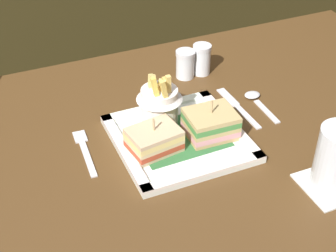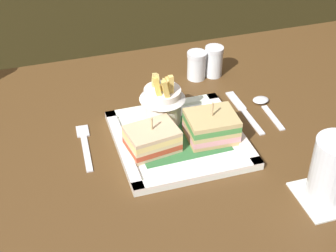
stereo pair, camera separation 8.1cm
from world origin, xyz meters
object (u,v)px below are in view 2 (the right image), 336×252
(dining_table, at_px, (157,183))
(spoon, at_px, (264,104))
(knife, at_px, (243,110))
(pepper_shaker, at_px, (214,63))
(sandwich_half_left, at_px, (152,139))
(sandwich_half_right, at_px, (211,127))
(square_plate, at_px, (179,140))
(fries_cup, at_px, (163,99))
(salt_shaker, at_px, (196,67))
(water_glass, at_px, (333,174))
(fork, at_px, (85,144))

(dining_table, distance_m, spoon, 0.28)
(dining_table, bearing_deg, knife, 13.96)
(spoon, height_order, pepper_shaker, pepper_shaker)
(sandwich_half_left, distance_m, pepper_shaker, 0.31)
(sandwich_half_right, xyz_separation_m, spoon, (0.15, 0.08, -0.03))
(square_plate, bearing_deg, pepper_shaker, 54.55)
(fries_cup, bearing_deg, sandwich_half_left, -119.24)
(salt_shaker, height_order, pepper_shaker, pepper_shaker)
(water_glass, bearing_deg, fries_cup, 126.30)
(knife, relative_size, spoon, 1.35)
(water_glass, bearing_deg, salt_shaker, 100.36)
(sandwich_half_right, relative_size, knife, 0.59)
(fries_cup, xyz_separation_m, fork, (-0.16, -0.02, -0.06))
(dining_table, xyz_separation_m, knife, (0.20, 0.05, 0.11))
(spoon, height_order, salt_shaker, salt_shaker)
(fork, height_order, knife, same)
(fork, xyz_separation_m, salt_shaker, (0.29, 0.17, 0.03))
(fork, bearing_deg, spoon, 2.73)
(dining_table, distance_m, pepper_shaker, 0.31)
(fork, height_order, spoon, spoon)
(fork, distance_m, spoon, 0.39)
(fries_cup, bearing_deg, salt_shaker, 50.47)
(square_plate, distance_m, fork, 0.18)
(salt_shaker, distance_m, pepper_shaker, 0.04)
(square_plate, distance_m, sandwich_half_right, 0.07)
(fries_cup, xyz_separation_m, salt_shaker, (0.13, 0.15, -0.03))
(dining_table, relative_size, fork, 9.84)
(knife, bearing_deg, sandwich_half_left, -160.79)
(water_glass, xyz_separation_m, knife, (-0.03, 0.28, -0.05))
(fries_cup, height_order, spoon, fries_cup)
(spoon, bearing_deg, pepper_shaker, 110.24)
(pepper_shaker, bearing_deg, square_plate, -125.45)
(salt_shaker, bearing_deg, sandwich_half_left, -126.34)
(dining_table, bearing_deg, fries_cup, 61.90)
(fork, bearing_deg, salt_shaker, 30.60)
(fries_cup, height_order, pepper_shaker, fries_cup)
(salt_shaker, bearing_deg, knife, -72.26)
(sandwich_half_left, relative_size, spoon, 0.85)
(water_glass, bearing_deg, sandwich_half_right, 123.30)
(water_glass, distance_m, pepper_shaker, 0.44)
(square_plate, height_order, spoon, square_plate)
(fries_cup, distance_m, knife, 0.19)
(sandwich_half_left, xyz_separation_m, knife, (0.22, 0.08, -0.03))
(fries_cup, bearing_deg, pepper_shaker, 42.34)
(dining_table, height_order, pepper_shaker, pepper_shaker)
(square_plate, relative_size, sandwich_half_left, 2.39)
(sandwich_half_right, height_order, fries_cup, fries_cup)
(dining_table, relative_size, spoon, 11.72)
(sandwich_half_right, relative_size, spoon, 0.80)
(spoon, distance_m, pepper_shaker, 0.16)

